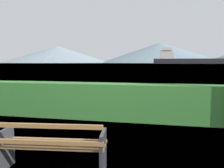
# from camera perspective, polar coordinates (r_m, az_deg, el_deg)

# --- Properties ---
(water_surface) EXTENTS (620.00, 620.00, 0.00)m
(water_surface) POSITION_cam_1_polar(r_m,az_deg,el_deg) (310.68, 11.76, 5.04)
(water_surface) COLOR slate
(water_surface) RESTS_ON ground_plane
(park_bench) EXTENTS (1.76, 0.77, 0.87)m
(park_bench) POSITION_cam_1_polar(r_m,az_deg,el_deg) (3.87, -14.75, -14.93)
(park_bench) COLOR olive
(park_bench) RESTS_ON ground_plane
(hedge_row) EXTENTS (13.67, 0.75, 1.10)m
(hedge_row) POSITION_cam_1_polar(r_m,az_deg,el_deg) (7.15, -1.66, -4.28)
(hedge_row) COLOR #387A33
(hedge_row) RESTS_ON ground_plane
(cargo_ship_large) EXTENTS (84.74, 14.83, 18.37)m
(cargo_ship_large) POSITION_cam_1_polar(r_m,az_deg,el_deg) (281.03, 17.68, 5.91)
(cargo_ship_large) COLOR #232328
(cargo_ship_large) RESTS_ON water_surface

